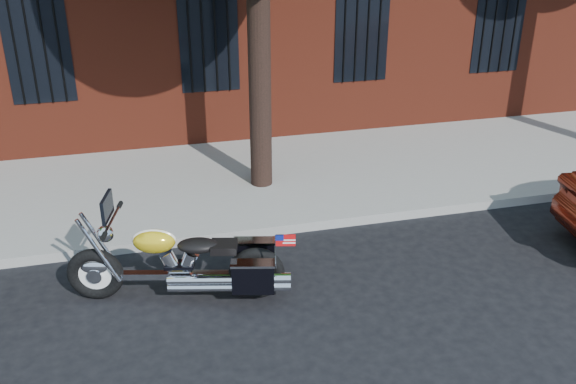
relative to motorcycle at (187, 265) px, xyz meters
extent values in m
plane|color=black|center=(1.06, 0.01, -0.48)|extent=(120.00, 120.00, 0.00)
cube|color=gray|center=(1.06, 1.39, -0.41)|extent=(40.00, 0.16, 0.15)
cube|color=gray|center=(1.06, 3.27, -0.41)|extent=(40.00, 3.60, 0.15)
cube|color=black|center=(1.06, 5.12, 1.72)|extent=(1.10, 0.14, 2.00)
cylinder|color=black|center=(1.06, 5.04, 1.72)|extent=(0.04, 0.04, 2.00)
cylinder|color=black|center=(1.56, 2.91, 2.02)|extent=(0.36, 0.36, 5.00)
torus|color=black|center=(-1.11, 0.27, -0.12)|extent=(0.72, 0.32, 0.70)
torus|color=black|center=(0.83, -0.20, -0.12)|extent=(0.72, 0.32, 0.70)
cylinder|color=white|center=(-1.11, 0.27, -0.12)|extent=(0.52, 0.18, 0.52)
cylinder|color=white|center=(0.83, -0.20, -0.12)|extent=(0.52, 0.18, 0.52)
ellipsoid|color=white|center=(-1.11, 0.27, -0.02)|extent=(0.39, 0.22, 0.20)
ellipsoid|color=yellow|center=(0.83, -0.20, 0.00)|extent=(0.39, 0.23, 0.20)
cube|color=white|center=(-0.14, 0.04, -0.15)|extent=(1.55, 0.47, 0.08)
cylinder|color=white|center=(-0.09, 0.03, -0.17)|extent=(0.37, 0.26, 0.34)
cylinder|color=white|center=(0.38, -0.28, -0.16)|extent=(1.30, 0.40, 0.09)
ellipsoid|color=yellow|center=(-0.36, 0.09, 0.34)|extent=(0.57, 0.41, 0.30)
ellipsoid|color=black|center=(0.15, -0.03, 0.27)|extent=(0.56, 0.41, 0.16)
cube|color=black|center=(0.86, 0.08, -0.01)|extent=(0.53, 0.28, 0.40)
cube|color=black|center=(0.74, -0.45, -0.01)|extent=(0.53, 0.28, 0.40)
cylinder|color=white|center=(-0.82, 0.21, 0.63)|extent=(0.23, 0.80, 0.04)
sphere|color=white|center=(-0.92, 0.23, 0.44)|extent=(0.25, 0.25, 0.21)
cube|color=black|center=(-0.86, 0.21, 0.80)|extent=(0.14, 0.42, 0.29)
cube|color=red|center=(1.10, -0.59, 0.52)|extent=(0.23, 0.07, 0.15)
camera|label=1|loc=(-0.46, -6.85, 4.14)|focal=40.00mm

